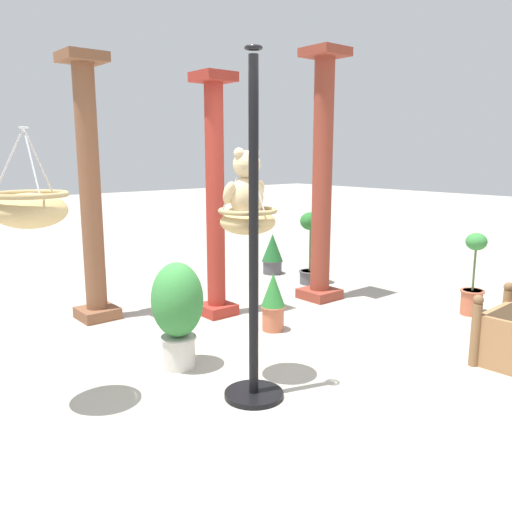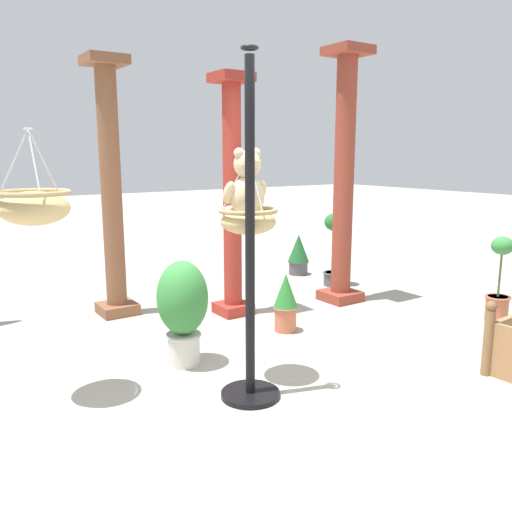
% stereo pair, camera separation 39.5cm
% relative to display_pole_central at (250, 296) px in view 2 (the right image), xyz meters
% --- Properties ---
extents(ground_plane, '(40.00, 40.00, 0.00)m').
position_rel_display_pole_central_xyz_m(ground_plane, '(0.19, 0.14, -0.78)').
color(ground_plane, '#A8A093').
extents(display_pole_central, '(0.44, 0.44, 2.48)m').
position_rel_display_pole_central_xyz_m(display_pole_central, '(0.00, 0.00, 0.00)').
color(display_pole_central, black).
rests_on(display_pole_central, ground).
extents(hanging_basket_with_teddy, '(0.45, 0.45, 0.60)m').
position_rel_display_pole_central_xyz_m(hanging_basket_with_teddy, '(0.15, 0.25, 0.52)').
color(hanging_basket_with_teddy, tan).
extents(teddy_bear, '(0.37, 0.32, 0.53)m').
position_rel_display_pole_central_xyz_m(teddy_bear, '(0.15, 0.27, 0.75)').
color(teddy_bear, '#D1B789').
extents(hanging_basket_left_high, '(0.50, 0.50, 0.66)m').
position_rel_display_pole_central_xyz_m(hanging_basket_left_high, '(-1.25, 0.79, 0.66)').
color(hanging_basket_left_high, tan).
extents(greenhouse_pillar_left, '(0.45, 0.45, 2.98)m').
position_rel_display_pole_central_xyz_m(greenhouse_pillar_left, '(2.36, 1.55, 0.66)').
color(greenhouse_pillar_left, brown).
rests_on(greenhouse_pillar_left, ground).
extents(greenhouse_pillar_right, '(0.38, 0.38, 2.62)m').
position_rel_display_pole_central_xyz_m(greenhouse_pillar_right, '(0.99, 1.84, 0.48)').
color(greenhouse_pillar_right, '#9E2D23').
rests_on(greenhouse_pillar_right, ground).
extents(greenhouse_pillar_far_back, '(0.42, 0.42, 2.79)m').
position_rel_display_pole_central_xyz_m(greenhouse_pillar_far_back, '(-0.11, 2.57, 0.57)').
color(greenhouse_pillar_far_back, brown).
rests_on(greenhouse_pillar_far_back, ground).
extents(potted_plant_flowering_red, '(0.32, 0.32, 0.61)m').
position_rel_display_pole_central_xyz_m(potted_plant_flowering_red, '(2.83, 2.96, -0.47)').
color(potted_plant_flowering_red, '#4C4C51').
rests_on(potted_plant_flowering_red, ground).
extents(potted_plant_tall_leafy, '(0.27, 0.27, 0.93)m').
position_rel_display_pole_central_xyz_m(potted_plant_tall_leafy, '(3.19, -0.01, -0.38)').
color(potted_plant_tall_leafy, '#BC6042').
rests_on(potted_plant_tall_leafy, ground).
extents(potted_plant_bushy_green, '(0.43, 0.43, 0.91)m').
position_rel_display_pole_central_xyz_m(potted_plant_bushy_green, '(-0.13, 0.83, -0.26)').
color(potted_plant_bushy_green, beige).
rests_on(potted_plant_bushy_green, ground).
extents(potted_plant_small_succulent, '(0.30, 0.30, 1.00)m').
position_rel_display_pole_central_xyz_m(potted_plant_small_succulent, '(2.81, 2.16, -0.25)').
color(potted_plant_small_succulent, '#4C4C51').
rests_on(potted_plant_small_succulent, ground).
extents(potted_plant_conical_shrub, '(0.25, 0.25, 0.60)m').
position_rel_display_pole_central_xyz_m(potted_plant_conical_shrub, '(1.11, 1.03, -0.47)').
color(potted_plant_conical_shrub, '#BC6042').
rests_on(potted_plant_conical_shrub, ground).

